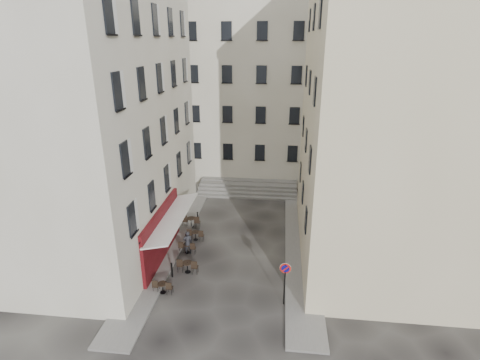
# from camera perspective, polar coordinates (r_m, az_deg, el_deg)

# --- Properties ---
(ground) EXTENTS (90.00, 90.00, 0.00)m
(ground) POSITION_cam_1_polar(r_m,az_deg,el_deg) (23.73, -1.80, -13.65)
(ground) COLOR black
(ground) RESTS_ON ground
(sidewalk_left) EXTENTS (2.00, 22.00, 0.12)m
(sidewalk_left) POSITION_cam_1_polar(r_m,az_deg,el_deg) (27.91, -9.88, -8.14)
(sidewalk_left) COLOR slate
(sidewalk_left) RESTS_ON ground
(sidewalk_right) EXTENTS (2.00, 18.00, 0.12)m
(sidewalk_right) POSITION_cam_1_polar(r_m,az_deg,el_deg) (26.09, 9.16, -10.31)
(sidewalk_right) COLOR slate
(sidewalk_right) RESTS_ON ground
(building_left) EXTENTS (12.20, 16.20, 20.60)m
(building_left) POSITION_cam_1_polar(r_m,az_deg,el_deg) (26.27, -24.91, 12.12)
(building_left) COLOR #BEB8A2
(building_left) RESTS_ON ground
(building_right) EXTENTS (12.20, 14.20, 18.60)m
(building_right) POSITION_cam_1_polar(r_m,az_deg,el_deg) (24.43, 24.78, 9.23)
(building_right) COLOR #C1B68F
(building_right) RESTS_ON ground
(building_back) EXTENTS (18.20, 10.20, 18.60)m
(building_back) POSITION_cam_1_polar(r_m,az_deg,el_deg) (38.78, 0.66, 14.70)
(building_back) COLOR #BEB8A2
(building_back) RESTS_ON ground
(cafe_storefront) EXTENTS (1.74, 7.30, 3.50)m
(cafe_storefront) POSITION_cam_1_polar(r_m,az_deg,el_deg) (24.50, -11.65, -7.79)
(cafe_storefront) COLOR #460A0C
(cafe_storefront) RESTS_ON ground
(stone_steps) EXTENTS (9.00, 3.15, 0.80)m
(stone_steps) POSITION_cam_1_polar(r_m,az_deg,el_deg) (34.61, 1.16, -1.32)
(stone_steps) COLOR slate
(stone_steps) RESTS_ON ground
(bollard_near) EXTENTS (0.12, 0.12, 0.98)m
(bollard_near) POSITION_cam_1_polar(r_m,az_deg,el_deg) (23.27, -10.34, -13.24)
(bollard_near) COLOR black
(bollard_near) RESTS_ON ground
(bollard_mid) EXTENTS (0.12, 0.12, 0.98)m
(bollard_mid) POSITION_cam_1_polar(r_m,az_deg,el_deg) (26.12, -8.18, -9.03)
(bollard_mid) COLOR black
(bollard_mid) RESTS_ON ground
(bollard_far) EXTENTS (0.12, 0.12, 0.98)m
(bollard_far) POSITION_cam_1_polar(r_m,az_deg,el_deg) (29.11, -6.49, -5.65)
(bollard_far) COLOR black
(bollard_far) RESTS_ON ground
(no_parking_sign) EXTENTS (0.58, 0.11, 2.54)m
(no_parking_sign) POSITION_cam_1_polar(r_m,az_deg,el_deg) (20.29, 6.88, -14.29)
(no_parking_sign) COLOR black
(no_parking_sign) RESTS_ON ground
(bistro_table_a) EXTENTS (1.16, 0.54, 0.81)m
(bistro_table_a) POSITION_cam_1_polar(r_m,az_deg,el_deg) (22.16, -11.68, -15.63)
(bistro_table_a) COLOR black
(bistro_table_a) RESTS_ON ground
(bistro_table_b) EXTENTS (1.29, 0.60, 0.91)m
(bistro_table_b) POSITION_cam_1_polar(r_m,az_deg,el_deg) (23.53, -7.98, -12.84)
(bistro_table_b) COLOR black
(bistro_table_b) RESTS_ON ground
(bistro_table_c) EXTENTS (1.15, 0.54, 0.81)m
(bistro_table_c) POSITION_cam_1_polar(r_m,az_deg,el_deg) (25.49, -8.03, -10.12)
(bistro_table_c) COLOR black
(bistro_table_c) RESTS_ON ground
(bistro_table_d) EXTENTS (1.19, 0.56, 0.83)m
(bistro_table_d) POSITION_cam_1_polar(r_m,az_deg,el_deg) (26.87, -6.77, -8.29)
(bistro_table_d) COLOR black
(bistro_table_d) RESTS_ON ground
(bistro_table_e) EXTENTS (1.37, 0.64, 0.96)m
(bistro_table_e) POSITION_cam_1_polar(r_m,az_deg,el_deg) (28.61, -7.44, -6.26)
(bistro_table_e) COLOR black
(bistro_table_e) RESTS_ON ground
(pedestrian) EXTENTS (0.71, 0.62, 1.64)m
(pedestrian) POSITION_cam_1_polar(r_m,az_deg,el_deg) (25.22, -7.97, -9.41)
(pedestrian) COLOR #232328
(pedestrian) RESTS_ON ground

